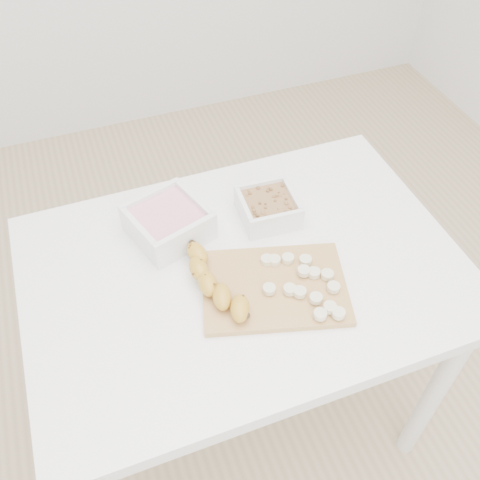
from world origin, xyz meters
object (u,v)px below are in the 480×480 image
object	(u,v)px
table	(244,292)
cutting_board	(274,287)
bowl_yogurt	(168,222)
bowl_granola	(268,207)
banana	(216,283)

from	to	relation	value
table	cutting_board	size ratio (longest dim) A/B	3.16
bowl_yogurt	bowl_granola	size ratio (longest dim) A/B	1.47
table	cutting_board	bearing A→B (deg)	-65.35
table	bowl_granola	world-z (taller)	bowl_granola
bowl_yogurt	banana	size ratio (longest dim) A/B	0.90
cutting_board	banana	bearing A→B (deg)	163.98
cutting_board	bowl_yogurt	bearing A→B (deg)	124.98
table	banana	xyz separation A→B (m)	(-0.08, -0.05, 0.13)
table	bowl_yogurt	distance (m)	0.25
table	banana	world-z (taller)	banana
banana	cutting_board	bearing A→B (deg)	-16.77
banana	table	bearing A→B (deg)	28.92
bowl_granola	banana	distance (m)	0.27
table	banana	distance (m)	0.16
cutting_board	banana	xyz separation A→B (m)	(-0.12, 0.04, 0.03)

